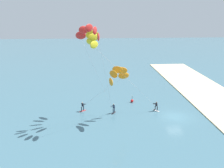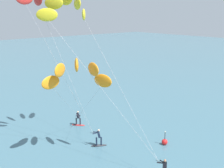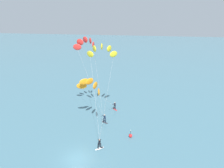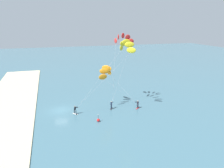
{
  "view_description": "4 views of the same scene",
  "coord_description": "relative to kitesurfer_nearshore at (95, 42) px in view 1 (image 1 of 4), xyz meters",
  "views": [
    {
      "loc": [
        -36.23,
        13.19,
        16.61
      ],
      "look_at": [
        3.41,
        10.15,
        4.79
      ],
      "focal_mm": 39.66,
      "sensor_mm": 36.0,
      "label": 1
    },
    {
      "loc": [
        -11.91,
        -8.36,
        12.07
      ],
      "look_at": [
        5.23,
        11.49,
        5.19
      ],
      "focal_mm": 43.47,
      "sensor_mm": 36.0,
      "label": 2
    },
    {
      "loc": [
        7.84,
        -22.95,
        20.44
      ],
      "look_at": [
        3.32,
        12.13,
        6.77
      ],
      "focal_mm": 33.83,
      "sensor_mm": 36.0,
      "label": 3
    },
    {
      "loc": [
        40.53,
        -1.57,
        16.82
      ],
      "look_at": [
        5.21,
        9.19,
        6.17
      ],
      "focal_mm": 33.87,
      "sensor_mm": 36.0,
      "label": 4
    }
  ],
  "objects": [
    {
      "name": "kitesurfer_mid_water",
      "position": [
        -2.88,
        0.65,
        1.03
      ],
      "size": [
        6.56,
        6.24,
        14.9
      ],
      "color": "#333338",
      "rests_on": "ground"
    },
    {
      "name": "ground_plane",
      "position": [
        -1.42,
        -12.84,
        -12.11
      ],
      "size": [
        240.0,
        240.0,
        0.0
      ],
      "primitive_type": "plane",
      "color": "#426B7A"
    },
    {
      "name": "marker_buoy",
      "position": [
        5.7,
        -6.77,
        -11.81
      ],
      "size": [
        0.56,
        0.56,
        1.38
      ],
      "color": "red",
      "rests_on": "ground"
    },
    {
      "name": "kitesurfer_far_out",
      "position": [
        -1.44,
        -3.05,
        -5.01
      ],
      "size": [
        6.98,
        8.4,
        8.62
      ],
      "color": "red",
      "rests_on": "ground"
    },
    {
      "name": "kitesurfer_nearshore",
      "position": [
        0.0,
        0.0,
        0.0
      ],
      "size": [
        5.62,
        12.37,
        13.84
      ],
      "color": "white",
      "rests_on": "ground"
    }
  ]
}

